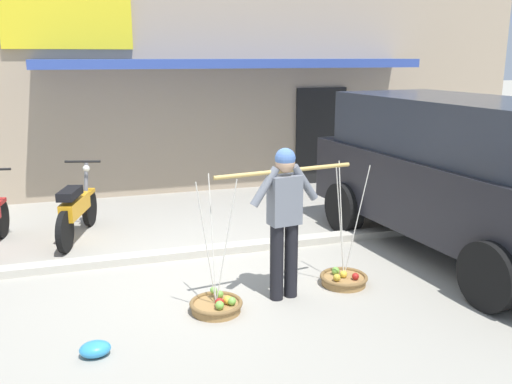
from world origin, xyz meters
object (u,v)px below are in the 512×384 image
Objects in this scene: fruit_basket_left_side at (217,304)px; motorcycle_second_in_row at (77,209)px; fruit_basket_right_side at (344,278)px; parked_truck at (464,172)px; plastic_litter_bag at (95,349)px; fruit_vendor at (285,214)px.

fruit_basket_left_side is 0.82× the size of motorcycle_second_in_row.
parked_truck is at bearing 14.88° from fruit_basket_right_side.
plastic_litter_bag is at bearing -87.60° from motorcycle_second_in_row.
parked_truck is (4.99, -2.18, 0.68)m from motorcycle_second_in_row.
motorcycle_second_in_row is at bearing 127.81° from fruit_vendor.
fruit_basket_right_side is 0.82× the size of motorcycle_second_in_row.
fruit_vendor is at bearing -171.52° from fruit_basket_right_side.
motorcycle_second_in_row is 3.52m from plastic_litter_bag.
fruit_basket_left_side is (-0.80, -0.12, -0.90)m from fruit_vendor.
plastic_litter_bag is at bearing -164.64° from fruit_basket_right_side.
fruit_vendor is at bearing -52.19° from motorcycle_second_in_row.
fruit_vendor is 1.17× the size of fruit_basket_left_side.
motorcycle_second_in_row is (-1.40, 2.96, 0.37)m from fruit_basket_left_side.
fruit_basket_left_side is at bearing -171.34° from fruit_basket_right_side.
plastic_litter_bag is (-4.84, -1.31, -1.06)m from parked_truck.
plastic_litter_bag is (-1.25, -0.54, -0.01)m from fruit_basket_left_side.
fruit_vendor reaches higher than motorcycle_second_in_row.
motorcycle_second_in_row is 6.32× the size of plastic_litter_bag.
motorcycle_second_in_row reaches higher than plastic_litter_bag.
plastic_litter_bag is at bearing -162.05° from fruit_vendor.
fruit_basket_left_side and fruit_basket_right_side have the same top height.
parked_truck is at bearing 12.14° from fruit_basket_left_side.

